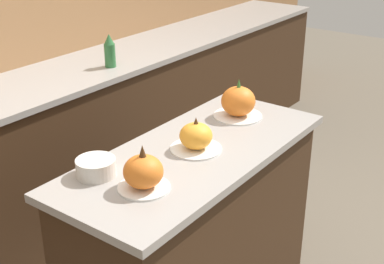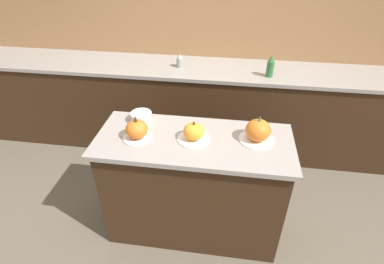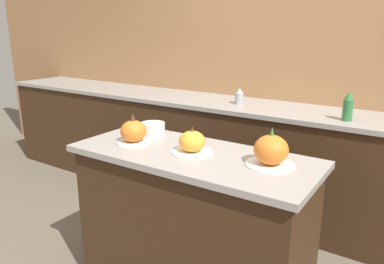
{
  "view_description": "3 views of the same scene",
  "coord_description": "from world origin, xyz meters",
  "px_view_note": "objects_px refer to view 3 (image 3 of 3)",
  "views": [
    {
      "loc": [
        -1.66,
        -1.2,
        1.89
      ],
      "look_at": [
        -0.06,
        -0.02,
        1.0
      ],
      "focal_mm": 50.0,
      "sensor_mm": 36.0,
      "label": 1
    },
    {
      "loc": [
        0.22,
        -1.62,
        2.07
      ],
      "look_at": [
        -0.01,
        -0.04,
        0.98
      ],
      "focal_mm": 28.0,
      "sensor_mm": 36.0,
      "label": 2
    },
    {
      "loc": [
        1.04,
        -1.58,
        1.54
      ],
      "look_at": [
        -0.02,
        0.03,
        1.0
      ],
      "focal_mm": 35.0,
      "sensor_mm": 36.0,
      "label": 3
    }
  ],
  "objects_px": {
    "pumpkin_cake_right": "(271,151)",
    "mixing_bowl": "(153,128)",
    "pumpkin_cake_center": "(192,143)",
    "bottle_tall": "(348,107)",
    "pumpkin_cake_left": "(133,132)",
    "bottle_short": "(239,96)"
  },
  "relations": [
    {
      "from": "pumpkin_cake_left",
      "to": "pumpkin_cake_center",
      "type": "height_order",
      "value": "pumpkin_cake_left"
    },
    {
      "from": "bottle_short",
      "to": "pumpkin_cake_center",
      "type": "bearing_deg",
      "value": -75.55
    },
    {
      "from": "pumpkin_cake_center",
      "to": "mixing_bowl",
      "type": "relative_size",
      "value": 1.43
    },
    {
      "from": "pumpkin_cake_center",
      "to": "pumpkin_cake_right",
      "type": "xyz_separation_m",
      "value": [
        0.42,
        0.05,
        0.02
      ]
    },
    {
      "from": "bottle_tall",
      "to": "mixing_bowl",
      "type": "xyz_separation_m",
      "value": [
        -0.97,
        -0.87,
        -0.1
      ]
    },
    {
      "from": "pumpkin_cake_center",
      "to": "bottle_tall",
      "type": "bearing_deg",
      "value": 61.69
    },
    {
      "from": "pumpkin_cake_center",
      "to": "pumpkin_cake_left",
      "type": "bearing_deg",
      "value": -174.16
    },
    {
      "from": "bottle_short",
      "to": "mixing_bowl",
      "type": "bearing_deg",
      "value": -96.59
    },
    {
      "from": "pumpkin_cake_left",
      "to": "pumpkin_cake_right",
      "type": "distance_m",
      "value": 0.8
    },
    {
      "from": "bottle_short",
      "to": "mixing_bowl",
      "type": "distance_m",
      "value": 0.99
    },
    {
      "from": "bottle_tall",
      "to": "bottle_short",
      "type": "bearing_deg",
      "value": 172.87
    },
    {
      "from": "pumpkin_cake_center",
      "to": "bottle_tall",
      "type": "xyz_separation_m",
      "value": [
        0.56,
        1.05,
        0.08
      ]
    },
    {
      "from": "pumpkin_cake_center",
      "to": "mixing_bowl",
      "type": "xyz_separation_m",
      "value": [
        -0.41,
        0.17,
        -0.02
      ]
    },
    {
      "from": "bottle_short",
      "to": "mixing_bowl",
      "type": "relative_size",
      "value": 0.84
    },
    {
      "from": "pumpkin_cake_center",
      "to": "bottle_short",
      "type": "bearing_deg",
      "value": 104.45
    },
    {
      "from": "mixing_bowl",
      "to": "pumpkin_cake_right",
      "type": "bearing_deg",
      "value": -8.46
    },
    {
      "from": "pumpkin_cake_right",
      "to": "mixing_bowl",
      "type": "relative_size",
      "value": 1.54
    },
    {
      "from": "bottle_tall",
      "to": "mixing_bowl",
      "type": "bearing_deg",
      "value": -138.19
    },
    {
      "from": "pumpkin_cake_left",
      "to": "bottle_tall",
      "type": "bearing_deg",
      "value": 49.08
    },
    {
      "from": "bottle_tall",
      "to": "pumpkin_cake_right",
      "type": "bearing_deg",
      "value": -98.06
    },
    {
      "from": "mixing_bowl",
      "to": "pumpkin_cake_left",
      "type": "bearing_deg",
      "value": -81.05
    },
    {
      "from": "pumpkin_cake_right",
      "to": "bottle_tall",
      "type": "distance_m",
      "value": 1.01
    }
  ]
}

